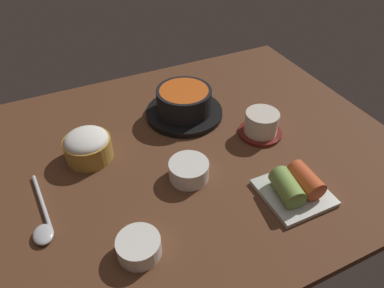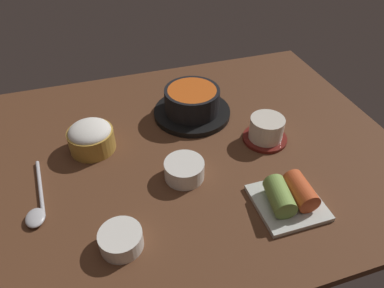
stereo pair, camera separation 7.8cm
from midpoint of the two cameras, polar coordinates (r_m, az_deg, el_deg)
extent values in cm
cube|color=#56331E|center=(81.09, 0.96, -1.67)|extent=(100.00, 76.00, 2.00)
cylinder|color=black|center=(91.03, 2.45, 5.07)|extent=(19.65, 19.65, 1.43)
cylinder|color=black|center=(88.91, 2.52, 7.03)|extent=(13.88, 13.88, 6.03)
cylinder|color=#D15619|center=(87.45, 2.57, 8.52)|extent=(12.22, 12.22, 0.60)
cylinder|color=#B78C38|center=(81.50, -13.38, 0.52)|extent=(10.27, 10.27, 5.00)
ellipsoid|color=white|center=(79.96, -13.65, 1.89)|extent=(9.45, 9.45, 3.60)
cylinder|color=maroon|center=(85.71, 14.27, 0.80)|extent=(10.42, 10.42, 0.80)
cylinder|color=silver|center=(83.86, 14.60, 2.40)|extent=(7.91, 7.91, 5.28)
cylinder|color=#C6D18C|center=(82.49, 14.87, 3.67)|extent=(6.72, 6.72, 0.40)
cylinder|color=white|center=(72.99, 1.78, -4.35)|extent=(8.37, 8.37, 3.94)
cylinder|color=brown|center=(71.82, 1.81, -3.41)|extent=(6.86, 6.86, 0.50)
cube|color=silver|center=(72.51, 18.28, -9.17)|extent=(12.67, 12.67, 1.00)
cylinder|color=#7A9E47|center=(69.54, 17.19, -8.25)|extent=(5.43, 8.18, 4.29)
cylinder|color=#C64C23|center=(71.72, 20.20, -7.29)|extent=(4.58, 7.76, 4.29)
cylinder|color=white|center=(62.96, -7.90, -15.31)|extent=(7.62, 7.62, 3.46)
cylinder|color=brown|center=(61.79, -8.03, -14.56)|extent=(6.25, 6.25, 0.50)
cylinder|color=#B7B7BC|center=(76.59, -20.79, -6.76)|extent=(2.18, 16.12, 0.80)
ellipsoid|color=#B7B7BC|center=(71.02, -21.24, -11.27)|extent=(3.60, 4.68, 1.26)
camera|label=1|loc=(0.04, -87.13, 2.45)|focal=32.87mm
camera|label=2|loc=(0.04, 92.87, -2.45)|focal=32.87mm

